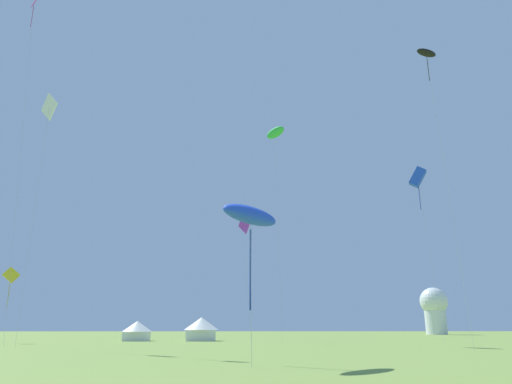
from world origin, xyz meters
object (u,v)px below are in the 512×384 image
(kite_blue_box, at_px, (418,177))
(kite_black_parafoil, at_px, (427,54))
(kite_purple_diamond, at_px, (244,226))
(observatory_dome, at_px, (434,308))
(festival_tent_left, at_px, (201,328))
(kite_white_diamond, at_px, (49,108))
(festival_tent_center, at_px, (137,330))
(kite_yellow_diamond, at_px, (11,277))
(kite_magenta_diamond, at_px, (33,19))
(kite_blue_parafoil, at_px, (251,216))
(kite_green_parafoil, at_px, (275,133))

(kite_blue_box, bearing_deg, kite_black_parafoil, -107.81)
(kite_purple_diamond, bearing_deg, observatory_dome, 48.64)
(festival_tent_left, bearing_deg, kite_purple_diamond, -33.33)
(kite_blue_box, relative_size, kite_white_diamond, 0.90)
(kite_black_parafoil, height_order, festival_tent_center, kite_black_parafoil)
(kite_white_diamond, height_order, observatory_dome, kite_white_diamond)
(kite_yellow_diamond, relative_size, kite_magenta_diamond, 0.22)
(kite_blue_parafoil, bearing_deg, kite_green_parafoil, 82.45)
(kite_black_parafoil, bearing_deg, festival_tent_left, 128.22)
(kite_yellow_diamond, bearing_deg, kite_white_diamond, -60.43)
(kite_green_parafoil, xyz_separation_m, festival_tent_center, (-17.34, 8.38, -23.99))
(kite_yellow_diamond, xyz_separation_m, kite_magenta_diamond, (2.85, -9.79, 27.91))
(kite_purple_diamond, relative_size, festival_tent_left, 3.46)
(kite_green_parafoil, xyz_separation_m, festival_tent_left, (-9.14, 8.38, -23.73))
(kite_black_parafoil, height_order, kite_purple_diamond, kite_black_parafoil)
(kite_magenta_diamond, bearing_deg, kite_black_parafoil, -14.56)
(kite_blue_parafoil, height_order, kite_magenta_diamond, kite_magenta_diamond)
(kite_white_diamond, height_order, kite_purple_diamond, kite_white_diamond)
(kite_magenta_diamond, relative_size, kite_purple_diamond, 2.46)
(kite_green_parafoil, height_order, festival_tent_left, kite_green_parafoil)
(kite_blue_parafoil, distance_m, kite_purple_diamond, 36.39)
(kite_white_diamond, bearing_deg, kite_green_parafoil, 25.93)
(kite_magenta_diamond, xyz_separation_m, observatory_dome, (70.48, 65.31, -29.22))
(kite_white_diamond, distance_m, observatory_dome, 96.58)
(festival_tent_left, bearing_deg, kite_magenta_diamond, -139.15)
(kite_yellow_diamond, height_order, festival_tent_center, kite_yellow_diamond)
(festival_tent_center, xyz_separation_m, festival_tent_left, (8.20, -0.00, 0.25))
(kite_blue_box, distance_m, kite_white_diamond, 44.57)
(kite_white_diamond, xyz_separation_m, kite_purple_diamond, (19.76, 16.31, -8.30))
(kite_blue_box, xyz_separation_m, festival_tent_center, (-36.10, 5.97, -19.09))
(festival_tent_left, xyz_separation_m, observatory_dome, (51.45, 48.85, 4.40))
(kite_magenta_diamond, bearing_deg, festival_tent_left, 40.85)
(kite_purple_diamond, relative_size, festival_tent_center, 4.11)
(observatory_dome, bearing_deg, kite_magenta_diamond, -137.18)
(kite_green_parafoil, xyz_separation_m, kite_white_diamond, (-23.55, -11.45, -2.75))
(kite_yellow_diamond, height_order, kite_purple_diamond, kite_purple_diamond)
(festival_tent_center, bearing_deg, kite_purple_diamond, -14.56)
(observatory_dome, bearing_deg, kite_black_parafoil, -111.78)
(kite_blue_parafoil, distance_m, kite_magenta_diamond, 43.35)
(kite_purple_diamond, distance_m, observatory_dome, 70.26)
(kite_yellow_diamond, bearing_deg, kite_blue_parafoil, -50.41)
(festival_tent_center, bearing_deg, kite_blue_box, -9.40)
(festival_tent_center, bearing_deg, observatory_dome, 39.32)
(kite_blue_box, bearing_deg, kite_white_diamond, -161.87)
(kite_blue_box, height_order, observatory_dome, kite_blue_box)
(kite_blue_parafoil, bearing_deg, kite_blue_box, 55.51)
(kite_green_parafoil, height_order, festival_tent_center, kite_green_parafoil)
(kite_black_parafoil, distance_m, festival_tent_center, 46.43)
(kite_blue_parafoil, distance_m, kite_black_parafoil, 27.08)
(kite_blue_parafoil, xyz_separation_m, kite_purple_diamond, (0.30, 35.71, 7.00))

